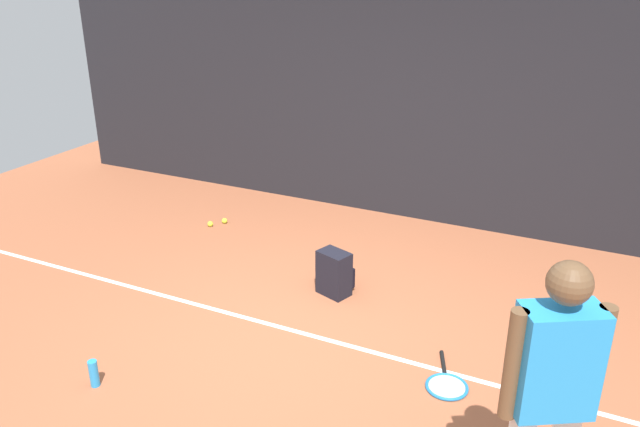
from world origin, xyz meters
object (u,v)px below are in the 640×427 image
object	(u,v)px
water_bottle	(94,373)
tennis_ball_mid_court	(210,224)
tennis_ball_near_player	(224,221)
backpack	(335,273)
tennis_player	(551,391)
tennis_racket	(446,384)
tennis_ball_by_fence	(580,280)

from	to	relation	value
water_bottle	tennis_ball_mid_court	bearing A→B (deg)	108.23
tennis_ball_near_player	backpack	bearing A→B (deg)	-26.87
tennis_player	tennis_ball_mid_court	world-z (taller)	tennis_player
tennis_racket	tennis_ball_near_player	distance (m)	3.75
tennis_racket	tennis_ball_by_fence	xyz separation A→B (m)	(0.78, 2.14, 0.02)
tennis_ball_mid_court	tennis_ball_near_player	bearing A→B (deg)	56.85
tennis_player	tennis_ball_near_player	xyz separation A→B (m)	(-4.00, 2.95, -0.93)
tennis_player	water_bottle	world-z (taller)	tennis_player
tennis_racket	water_bottle	size ratio (longest dim) A/B	2.92
tennis_player	backpack	xyz separation A→B (m)	(-2.09, 1.99, -0.76)
tennis_ball_near_player	tennis_racket	bearing A→B (deg)	-30.13
backpack	tennis_ball_by_fence	size ratio (longest dim) A/B	6.67
tennis_player	tennis_ball_near_player	world-z (taller)	tennis_player
tennis_ball_by_fence	water_bottle	size ratio (longest dim) A/B	0.30
tennis_player	backpack	bearing A→B (deg)	-73.90
tennis_ball_by_fence	tennis_racket	bearing A→B (deg)	-109.92
backpack	tennis_player	bearing A→B (deg)	155.48
tennis_player	tennis_ball_mid_court	size ratio (longest dim) A/B	25.76
tennis_player	tennis_ball_mid_court	distance (m)	5.05
backpack	tennis_ball_mid_court	world-z (taller)	backpack
tennis_racket	tennis_ball_by_fence	distance (m)	2.27
tennis_racket	tennis_ball_mid_court	bearing A→B (deg)	-137.78
tennis_player	water_bottle	bearing A→B (deg)	-29.05
tennis_ball_near_player	tennis_ball_by_fence	bearing A→B (deg)	3.63
tennis_player	tennis_racket	world-z (taller)	tennis_player
tennis_racket	tennis_ball_near_player	xyz separation A→B (m)	(-3.24, 1.88, 0.02)
tennis_racket	tennis_ball_mid_court	size ratio (longest dim) A/B	9.63
backpack	tennis_ball_near_player	world-z (taller)	backpack
backpack	tennis_ball_near_player	bearing A→B (deg)	-7.88
tennis_ball_by_fence	tennis_player	bearing A→B (deg)	-90.38
tennis_ball_by_fence	tennis_ball_mid_court	bearing A→B (deg)	-174.33
tennis_player	tennis_ball_near_player	distance (m)	5.06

